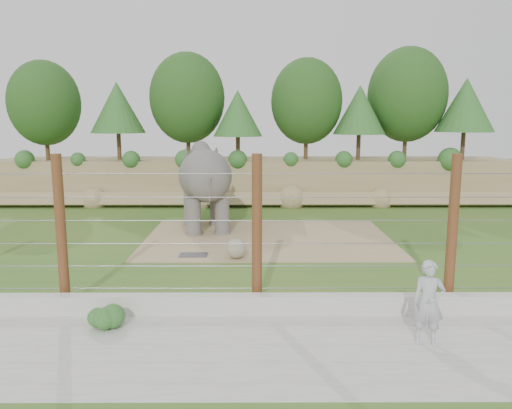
{
  "coord_description": "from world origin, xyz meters",
  "views": [
    {
      "loc": [
        -0.07,
        -16.92,
        4.84
      ],
      "look_at": [
        0.0,
        2.0,
        1.6
      ],
      "focal_mm": 35.0,
      "sensor_mm": 36.0,
      "label": 1
    }
  ],
  "objects_px": {
    "elephant": "(205,188)",
    "zookeeper": "(428,303)",
    "stone_ball": "(236,248)",
    "barrier_fence": "(257,232)"
  },
  "relations": [
    {
      "from": "stone_ball",
      "to": "zookeeper",
      "type": "bearing_deg",
      "value": -56.88
    },
    {
      "from": "stone_ball",
      "to": "zookeeper",
      "type": "xyz_separation_m",
      "value": [
        4.39,
        -6.73,
        0.56
      ]
    },
    {
      "from": "stone_ball",
      "to": "barrier_fence",
      "type": "xyz_separation_m",
      "value": [
        0.7,
        -4.53,
        1.63
      ]
    },
    {
      "from": "stone_ball",
      "to": "zookeeper",
      "type": "height_order",
      "value": "zookeeper"
    },
    {
      "from": "stone_ball",
      "to": "elephant",
      "type": "bearing_deg",
      "value": 107.75
    },
    {
      "from": "stone_ball",
      "to": "barrier_fence",
      "type": "height_order",
      "value": "barrier_fence"
    },
    {
      "from": "elephant",
      "to": "barrier_fence",
      "type": "xyz_separation_m",
      "value": [
        2.21,
        -9.24,
        0.14
      ]
    },
    {
      "from": "elephant",
      "to": "zookeeper",
      "type": "xyz_separation_m",
      "value": [
        5.9,
        -11.44,
        -0.92
      ]
    },
    {
      "from": "elephant",
      "to": "zookeeper",
      "type": "bearing_deg",
      "value": -73.59
    },
    {
      "from": "zookeeper",
      "to": "stone_ball",
      "type": "bearing_deg",
      "value": 136.09
    }
  ]
}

